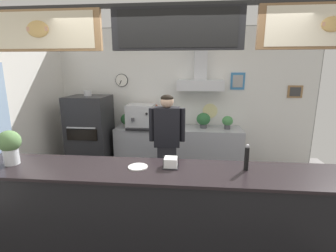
{
  "coord_description": "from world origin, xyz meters",
  "views": [
    {
      "loc": [
        0.15,
        -2.55,
        1.99
      ],
      "look_at": [
        -0.16,
        0.75,
        1.23
      ],
      "focal_mm": 26.0,
      "sensor_mm": 36.0,
      "label": 1
    }
  ],
  "objects_px": {
    "potted_sage": "(127,119)",
    "condiment_plate": "(138,167)",
    "pepper_grinder": "(247,158)",
    "pizza_oven": "(91,136)",
    "shop_worker": "(167,145)",
    "potted_rosemary": "(175,121)",
    "potted_thyme": "(227,122)",
    "espresso_machine": "(141,116)",
    "napkin_holder": "(171,163)",
    "basil_vase": "(10,146)",
    "potted_oregano": "(203,120)"
  },
  "relations": [
    {
      "from": "potted_thyme",
      "to": "potted_sage",
      "type": "distance_m",
      "value": 1.93
    },
    {
      "from": "pizza_oven",
      "to": "condiment_plate",
      "type": "bearing_deg",
      "value": -56.03
    },
    {
      "from": "pizza_oven",
      "to": "potted_thyme",
      "type": "relative_size",
      "value": 6.53
    },
    {
      "from": "shop_worker",
      "to": "napkin_holder",
      "type": "bearing_deg",
      "value": 94.38
    },
    {
      "from": "potted_thyme",
      "to": "condiment_plate",
      "type": "height_order",
      "value": "potted_thyme"
    },
    {
      "from": "potted_sage",
      "to": "condiment_plate",
      "type": "distance_m",
      "value": 2.4
    },
    {
      "from": "shop_worker",
      "to": "potted_rosemary",
      "type": "xyz_separation_m",
      "value": [
        0.04,
        1.09,
        0.14
      ]
    },
    {
      "from": "potted_oregano",
      "to": "napkin_holder",
      "type": "relative_size",
      "value": 1.81
    },
    {
      "from": "basil_vase",
      "to": "condiment_plate",
      "type": "distance_m",
      "value": 1.36
    },
    {
      "from": "condiment_plate",
      "to": "potted_rosemary",
      "type": "bearing_deg",
      "value": 84.28
    },
    {
      "from": "pizza_oven",
      "to": "condiment_plate",
      "type": "distance_m",
      "value": 2.46
    },
    {
      "from": "napkin_holder",
      "to": "basil_vase",
      "type": "bearing_deg",
      "value": -177.44
    },
    {
      "from": "potted_rosemary",
      "to": "potted_thyme",
      "type": "height_order",
      "value": "potted_thyme"
    },
    {
      "from": "basil_vase",
      "to": "pepper_grinder",
      "type": "relative_size",
      "value": 1.37
    },
    {
      "from": "potted_thyme",
      "to": "condiment_plate",
      "type": "bearing_deg",
      "value": -118.27
    },
    {
      "from": "potted_oregano",
      "to": "potted_sage",
      "type": "bearing_deg",
      "value": -178.97
    },
    {
      "from": "shop_worker",
      "to": "espresso_machine",
      "type": "distance_m",
      "value": 1.28
    },
    {
      "from": "potted_sage",
      "to": "pepper_grinder",
      "type": "xyz_separation_m",
      "value": [
        1.8,
        -2.26,
        0.1
      ]
    },
    {
      "from": "shop_worker",
      "to": "pepper_grinder",
      "type": "xyz_separation_m",
      "value": [
        0.9,
        -1.13,
        0.25
      ]
    },
    {
      "from": "espresso_machine",
      "to": "potted_rosemary",
      "type": "relative_size",
      "value": 2.36
    },
    {
      "from": "potted_thyme",
      "to": "pepper_grinder",
      "type": "xyz_separation_m",
      "value": [
        -0.13,
        -2.23,
        0.1
      ]
    },
    {
      "from": "espresso_machine",
      "to": "pepper_grinder",
      "type": "distance_m",
      "value": 2.69
    },
    {
      "from": "basil_vase",
      "to": "pepper_grinder",
      "type": "distance_m",
      "value": 2.44
    },
    {
      "from": "potted_oregano",
      "to": "potted_thyme",
      "type": "height_order",
      "value": "potted_oregano"
    },
    {
      "from": "pepper_grinder",
      "to": "condiment_plate",
      "type": "height_order",
      "value": "pepper_grinder"
    },
    {
      "from": "potted_thyme",
      "to": "pepper_grinder",
      "type": "distance_m",
      "value": 2.23
    },
    {
      "from": "shop_worker",
      "to": "potted_thyme",
      "type": "distance_m",
      "value": 1.52
    },
    {
      "from": "shop_worker",
      "to": "condiment_plate",
      "type": "height_order",
      "value": "shop_worker"
    },
    {
      "from": "potted_thyme",
      "to": "basil_vase",
      "type": "distance_m",
      "value": 3.45
    },
    {
      "from": "napkin_holder",
      "to": "condiment_plate",
      "type": "height_order",
      "value": "napkin_holder"
    },
    {
      "from": "potted_oregano",
      "to": "potted_sage",
      "type": "distance_m",
      "value": 1.49
    },
    {
      "from": "condiment_plate",
      "to": "shop_worker",
      "type": "bearing_deg",
      "value": 80.99
    },
    {
      "from": "potted_rosemary",
      "to": "pepper_grinder",
      "type": "xyz_separation_m",
      "value": [
        0.86,
        -2.22,
        0.11
      ]
    },
    {
      "from": "basil_vase",
      "to": "napkin_holder",
      "type": "distance_m",
      "value": 1.69
    },
    {
      "from": "pizza_oven",
      "to": "basil_vase",
      "type": "height_order",
      "value": "pizza_oven"
    },
    {
      "from": "pepper_grinder",
      "to": "condiment_plate",
      "type": "distance_m",
      "value": 1.09
    },
    {
      "from": "potted_oregano",
      "to": "condiment_plate",
      "type": "height_order",
      "value": "potted_oregano"
    },
    {
      "from": "potted_thyme",
      "to": "potted_sage",
      "type": "bearing_deg",
      "value": 179.1
    },
    {
      "from": "pizza_oven",
      "to": "potted_thyme",
      "type": "height_order",
      "value": "pizza_oven"
    },
    {
      "from": "pizza_oven",
      "to": "potted_oregano",
      "type": "distance_m",
      "value": 2.18
    },
    {
      "from": "potted_rosemary",
      "to": "condiment_plate",
      "type": "distance_m",
      "value": 2.27
    },
    {
      "from": "basil_vase",
      "to": "shop_worker",
      "type": "bearing_deg",
      "value": 37.99
    },
    {
      "from": "pepper_grinder",
      "to": "shop_worker",
      "type": "bearing_deg",
      "value": 128.7
    },
    {
      "from": "pepper_grinder",
      "to": "pizza_oven",
      "type": "bearing_deg",
      "value": 140.92
    },
    {
      "from": "potted_thyme",
      "to": "potted_sage",
      "type": "xyz_separation_m",
      "value": [
        -1.93,
        0.03,
        -0.0
      ]
    },
    {
      "from": "espresso_machine",
      "to": "napkin_holder",
      "type": "relative_size",
      "value": 3.31
    },
    {
      "from": "shop_worker",
      "to": "potted_sage",
      "type": "distance_m",
      "value": 1.45
    },
    {
      "from": "potted_sage",
      "to": "condiment_plate",
      "type": "bearing_deg",
      "value": -72.69
    },
    {
      "from": "potted_thyme",
      "to": "basil_vase",
      "type": "height_order",
      "value": "basil_vase"
    },
    {
      "from": "pizza_oven",
      "to": "condiment_plate",
      "type": "xyz_separation_m",
      "value": [
        1.37,
        -2.03,
        0.26
      ]
    }
  ]
}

